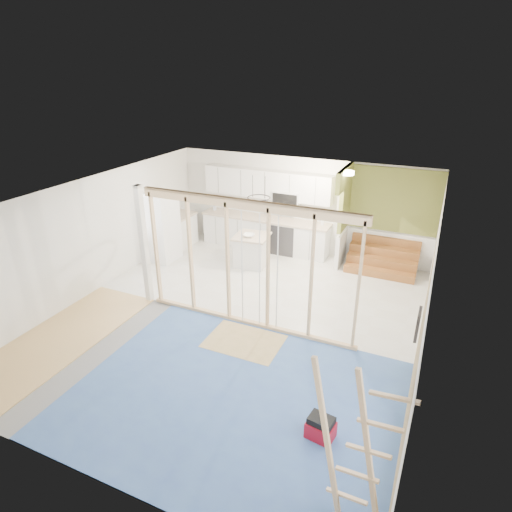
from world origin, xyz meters
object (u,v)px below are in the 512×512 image
at_px(island, 252,251).
at_px(toolbox, 321,428).
at_px(ladder, 353,447).
at_px(fridge, 160,227).

xyz_separation_m(island, toolbox, (3.22, -4.77, -0.24)).
xyz_separation_m(toolbox, ladder, (0.57, -0.95, 0.87)).
relative_size(fridge, toolbox, 4.35).
height_order(fridge, island, fridge).
xyz_separation_m(fridge, toolbox, (5.56, -4.15, -0.73)).
bearing_deg(island, ladder, -62.49).
xyz_separation_m(fridge, ladder, (6.13, -5.10, 0.13)).
distance_m(island, ladder, 6.89).
distance_m(toolbox, ladder, 1.41).
relative_size(toolbox, ladder, 0.20).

